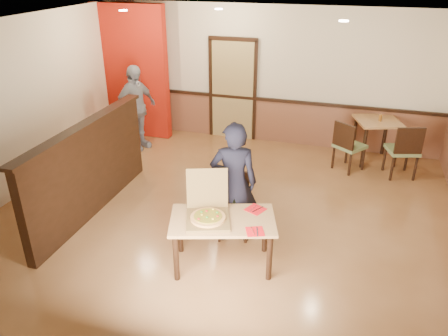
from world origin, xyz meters
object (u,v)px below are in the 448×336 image
(side_table, at_px, (377,129))
(main_table, at_px, (223,226))
(pizza_box, at_px, (208,214))
(passerby, at_px, (136,108))
(diner, at_px, (234,183))
(side_chair_right, at_px, (404,149))
(diner_chair, at_px, (233,202))
(side_chair_left, at_px, (348,144))
(condiment, at_px, (380,118))

(side_table, bearing_deg, main_table, -115.20)
(main_table, distance_m, pizza_box, 0.25)
(side_table, relative_size, passerby, 0.57)
(main_table, xyz_separation_m, pizza_box, (-0.18, -0.05, 0.18))
(diner, relative_size, pizza_box, 2.31)
(passerby, bearing_deg, side_table, -59.52)
(side_chair_right, distance_m, pizza_box, 4.21)
(side_table, relative_size, diner, 0.56)
(diner_chair, xyz_separation_m, side_table, (1.93, 3.19, 0.15))
(side_chair_right, relative_size, pizza_box, 1.34)
(side_chair_left, relative_size, side_chair_right, 0.94)
(passerby, height_order, pizza_box, passerby)
(side_chair_left, bearing_deg, diner_chair, 97.13)
(condiment, bearing_deg, side_chair_left, -133.15)
(passerby, bearing_deg, side_chair_right, -67.23)
(main_table, height_order, passerby, passerby)
(side_chair_left, xyz_separation_m, diner, (-1.40, -2.73, 0.35))
(diner_chair, height_order, side_chair_right, side_chair_right)
(main_table, relative_size, condiment, 10.61)
(diner, bearing_deg, pizza_box, 61.70)
(condiment, bearing_deg, side_chair_right, -52.34)
(passerby, distance_m, condiment, 4.76)
(pizza_box, relative_size, condiment, 5.50)
(side_chair_left, distance_m, condiment, 0.85)
(main_table, xyz_separation_m, side_chair_left, (1.37, 3.34, -0.07))
(main_table, xyz_separation_m, passerby, (-2.81, 3.17, 0.28))
(side_chair_right, height_order, condiment, side_chair_right)
(diner_chair, xyz_separation_m, passerby, (-2.74, 2.42, 0.37))
(diner_chair, bearing_deg, main_table, -97.73)
(main_table, bearing_deg, condiment, 46.85)
(diner_chair, relative_size, side_table, 0.92)
(side_table, relative_size, condiment, 7.16)
(passerby, relative_size, condiment, 12.65)
(diner, xyz_separation_m, condiment, (1.92, 3.28, 0.03))
(diner_chair, bearing_deg, diner, -87.83)
(side_chair_left, xyz_separation_m, side_table, (0.49, 0.61, 0.13))
(side_chair_left, distance_m, side_table, 0.79)
(main_table, bearing_deg, passerby, 114.23)
(diner_chair, height_order, side_table, diner_chair)
(diner_chair, xyz_separation_m, pizza_box, (-0.10, -0.81, 0.27))
(side_chair_right, height_order, diner, diner)
(side_chair_left, relative_size, diner, 0.54)
(side_table, xyz_separation_m, passerby, (-4.67, -0.77, 0.22))
(main_table, relative_size, side_table, 1.48)
(main_table, distance_m, side_chair_right, 4.06)
(main_table, relative_size, side_chair_left, 1.53)
(side_table, bearing_deg, pizza_box, -116.98)
(diner_chair, distance_m, condiment, 3.73)
(passerby, bearing_deg, condiment, -60.18)
(side_table, distance_m, condiment, 0.26)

